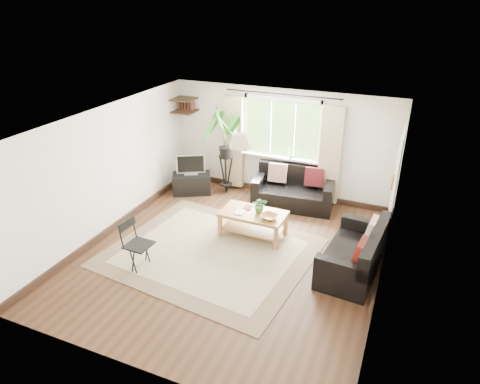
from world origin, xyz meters
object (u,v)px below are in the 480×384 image
at_px(coffee_table, 253,224).
at_px(tv_stand, 192,183).
at_px(sofa_back, 294,189).
at_px(palm_stand, 226,153).
at_px(sofa_right, 353,250).
at_px(folding_chair, 139,246).

xyz_separation_m(coffee_table, tv_stand, (-2.00, 1.25, -0.02)).
bearing_deg(sofa_back, palm_stand, 172.73).
bearing_deg(palm_stand, sofa_right, -31.50).
bearing_deg(coffee_table, palm_stand, 129.14).
relative_size(coffee_table, palm_stand, 0.62).
bearing_deg(palm_stand, coffee_table, -50.86).
bearing_deg(sofa_back, tv_stand, -179.34).
bearing_deg(sofa_back, folding_chair, -123.67).
relative_size(tv_stand, palm_stand, 0.44).
height_order(sofa_right, coffee_table, sofa_right).
xyz_separation_m(sofa_back, sofa_right, (1.58, -1.91, -0.01)).
relative_size(tv_stand, folding_chair, 1.00).
distance_m(coffee_table, palm_stand, 2.13).
bearing_deg(folding_chair, sofa_back, -24.91).
relative_size(sofa_right, coffee_table, 1.35).
bearing_deg(sofa_right, sofa_back, -135.08).
distance_m(coffee_table, tv_stand, 2.36).
bearing_deg(palm_stand, folding_chair, -91.69).
bearing_deg(tv_stand, sofa_back, -21.84).
height_order(coffee_table, folding_chair, folding_chair).
distance_m(sofa_right, tv_stand, 4.25).
bearing_deg(palm_stand, tv_stand, -157.36).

